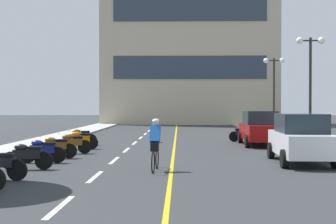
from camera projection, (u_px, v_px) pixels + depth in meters
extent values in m
plane|color=#2D3033|center=(170.00, 145.00, 24.51)|extent=(140.00, 140.00, 0.00)
cube|color=#A8A8A3|center=(52.00, 139.00, 27.68)|extent=(2.40, 72.00, 0.12)
cube|color=#A8A8A3|center=(291.00, 140.00, 27.33)|extent=(2.40, 72.00, 0.12)
cube|color=silver|center=(60.00, 207.00, 9.56)|extent=(0.14, 2.20, 0.01)
cube|color=silver|center=(95.00, 177.00, 13.56)|extent=(0.14, 2.20, 0.01)
cube|color=silver|center=(114.00, 160.00, 17.56)|extent=(0.14, 2.20, 0.01)
cube|color=silver|center=(126.00, 150.00, 21.56)|extent=(0.14, 2.20, 0.01)
cube|color=silver|center=(135.00, 143.00, 25.56)|extent=(0.14, 2.20, 0.01)
cube|color=silver|center=(141.00, 138.00, 29.56)|extent=(0.14, 2.20, 0.01)
cube|color=silver|center=(145.00, 134.00, 33.55)|extent=(0.14, 2.20, 0.01)
cube|color=silver|center=(149.00, 131.00, 37.55)|extent=(0.14, 2.20, 0.01)
cube|color=silver|center=(152.00, 128.00, 41.55)|extent=(0.14, 2.20, 0.01)
cube|color=silver|center=(154.00, 126.00, 45.55)|extent=(0.14, 2.20, 0.01)
cube|color=silver|center=(156.00, 124.00, 49.55)|extent=(0.14, 2.20, 0.01)
cube|color=gold|center=(175.00, 140.00, 27.50)|extent=(0.12, 66.00, 0.01)
cube|color=#BCAD93|center=(189.00, 34.00, 51.56)|extent=(19.32, 6.52, 20.40)
cube|color=#2D3847|center=(190.00, 67.00, 48.31)|extent=(16.23, 0.10, 2.45)
cube|color=#2D3847|center=(190.00, 9.00, 48.21)|extent=(16.23, 0.10, 2.45)
cylinder|color=black|center=(310.00, 91.00, 23.32)|extent=(0.14, 0.14, 5.46)
cylinder|color=black|center=(310.00, 41.00, 23.28)|extent=(1.10, 0.08, 0.08)
sphere|color=white|center=(300.00, 41.00, 23.29)|extent=(0.36, 0.36, 0.36)
sphere|color=white|center=(321.00, 41.00, 23.26)|extent=(0.36, 0.36, 0.36)
cylinder|color=black|center=(274.00, 96.00, 31.32)|extent=(0.14, 0.14, 5.21)
cylinder|color=black|center=(274.00, 61.00, 31.28)|extent=(1.10, 0.08, 0.08)
sphere|color=white|center=(266.00, 61.00, 31.30)|extent=(0.36, 0.36, 0.36)
sphere|color=white|center=(282.00, 61.00, 31.27)|extent=(0.36, 0.36, 0.36)
cylinder|color=black|center=(271.00, 150.00, 18.19)|extent=(0.24, 0.65, 0.64)
cylinder|color=black|center=(314.00, 151.00, 18.08)|extent=(0.24, 0.65, 0.64)
cylinder|color=black|center=(284.00, 159.00, 15.40)|extent=(0.24, 0.65, 0.64)
cylinder|color=black|center=(336.00, 159.00, 15.29)|extent=(0.24, 0.65, 0.64)
cube|color=silver|center=(301.00, 144.00, 16.73)|extent=(1.86, 4.26, 0.80)
cube|color=#1E2833|center=(301.00, 123.00, 16.72)|extent=(1.64, 2.26, 0.70)
cylinder|color=black|center=(240.00, 137.00, 25.47)|extent=(0.22, 0.64, 0.64)
cylinder|color=black|center=(271.00, 137.00, 25.41)|extent=(0.22, 0.64, 0.64)
cylinder|color=black|center=(247.00, 141.00, 22.67)|extent=(0.22, 0.64, 0.64)
cylinder|color=black|center=(282.00, 142.00, 22.61)|extent=(0.22, 0.64, 0.64)
cube|color=maroon|center=(260.00, 132.00, 24.03)|extent=(1.73, 4.21, 0.80)
cube|color=#1E2833|center=(260.00, 118.00, 24.02)|extent=(1.57, 2.21, 0.70)
cylinder|color=black|center=(17.00, 170.00, 12.85)|extent=(0.61, 0.20, 0.60)
cube|color=black|center=(7.00, 155.00, 12.90)|extent=(0.47, 0.31, 0.10)
cylinder|color=black|center=(10.00, 161.00, 15.01)|extent=(0.61, 0.14, 0.60)
cylinder|color=black|center=(44.00, 161.00, 15.06)|extent=(0.61, 0.14, 0.60)
cube|color=black|center=(27.00, 154.00, 15.03)|extent=(0.92, 0.34, 0.28)
ellipsoid|color=black|center=(21.00, 147.00, 15.02)|extent=(0.46, 0.27, 0.22)
cube|color=black|center=(35.00, 148.00, 15.04)|extent=(0.46, 0.27, 0.10)
cylinder|color=silver|center=(10.00, 143.00, 15.00)|extent=(0.07, 0.60, 0.03)
cylinder|color=black|center=(28.00, 155.00, 16.73)|extent=(0.60, 0.13, 0.60)
cylinder|color=black|center=(58.00, 155.00, 16.75)|extent=(0.60, 0.13, 0.60)
cube|color=navy|center=(43.00, 149.00, 16.73)|extent=(0.91, 0.32, 0.28)
ellipsoid|color=navy|center=(37.00, 143.00, 16.73)|extent=(0.45, 0.26, 0.22)
cube|color=black|center=(49.00, 144.00, 16.74)|extent=(0.45, 0.26, 0.10)
cylinder|color=silver|center=(28.00, 139.00, 16.72)|extent=(0.06, 0.60, 0.03)
cylinder|color=black|center=(41.00, 151.00, 18.14)|extent=(0.61, 0.15, 0.60)
cylinder|color=black|center=(69.00, 151.00, 18.21)|extent=(0.61, 0.15, 0.60)
cube|color=brown|center=(55.00, 145.00, 18.17)|extent=(0.92, 0.36, 0.28)
ellipsoid|color=brown|center=(50.00, 140.00, 18.15)|extent=(0.46, 0.28, 0.22)
cube|color=black|center=(62.00, 140.00, 18.18)|extent=(0.46, 0.28, 0.10)
cylinder|color=silver|center=(41.00, 136.00, 18.13)|extent=(0.08, 0.60, 0.03)
cylinder|color=black|center=(59.00, 147.00, 19.82)|extent=(0.61, 0.22, 0.60)
cylinder|color=black|center=(85.00, 147.00, 20.01)|extent=(0.61, 0.22, 0.60)
cube|color=brown|center=(72.00, 142.00, 19.91)|extent=(0.94, 0.46, 0.28)
ellipsoid|color=brown|center=(67.00, 137.00, 19.87)|extent=(0.48, 0.32, 0.22)
cube|color=black|center=(78.00, 137.00, 19.95)|extent=(0.48, 0.32, 0.10)
cylinder|color=silver|center=(59.00, 133.00, 19.81)|extent=(0.15, 0.59, 0.03)
cylinder|color=black|center=(69.00, 143.00, 21.86)|extent=(0.61, 0.18, 0.60)
cylinder|color=black|center=(92.00, 143.00, 21.98)|extent=(0.61, 0.18, 0.60)
cube|color=orange|center=(80.00, 139.00, 21.92)|extent=(0.93, 0.40, 0.28)
ellipsoid|color=orange|center=(76.00, 134.00, 21.89)|extent=(0.47, 0.30, 0.22)
cube|color=black|center=(86.00, 134.00, 21.94)|extent=(0.47, 0.30, 0.10)
cylinder|color=silver|center=(69.00, 131.00, 21.85)|extent=(0.11, 0.60, 0.03)
cylinder|color=black|center=(70.00, 140.00, 23.85)|extent=(0.60, 0.26, 0.60)
cylinder|color=black|center=(91.00, 140.00, 24.12)|extent=(0.60, 0.26, 0.60)
cube|color=brown|center=(81.00, 136.00, 23.98)|extent=(0.94, 0.51, 0.28)
ellipsoid|color=brown|center=(77.00, 132.00, 23.93)|extent=(0.49, 0.35, 0.22)
cube|color=black|center=(85.00, 132.00, 24.04)|extent=(0.49, 0.35, 0.10)
cylinder|color=silver|center=(70.00, 129.00, 23.84)|extent=(0.19, 0.59, 0.03)
cylinder|color=black|center=(252.00, 136.00, 26.59)|extent=(0.61, 0.19, 0.60)
cylinder|color=black|center=(234.00, 137.00, 26.46)|extent=(0.61, 0.19, 0.60)
cube|color=navy|center=(243.00, 133.00, 26.52)|extent=(0.93, 0.41, 0.28)
ellipsoid|color=navy|center=(247.00, 129.00, 26.54)|extent=(0.47, 0.30, 0.22)
cube|color=black|center=(239.00, 129.00, 26.49)|extent=(0.47, 0.30, 0.10)
cylinder|color=silver|center=(252.00, 126.00, 26.58)|extent=(0.12, 0.60, 0.03)
torus|color=black|center=(157.00, 158.00, 15.32)|extent=(0.09, 0.72, 0.72)
torus|color=black|center=(153.00, 162.00, 14.28)|extent=(0.09, 0.72, 0.72)
cylinder|color=red|center=(155.00, 151.00, 14.77)|extent=(0.11, 0.95, 0.04)
cube|color=black|center=(154.00, 145.00, 14.62)|extent=(0.11, 0.21, 0.06)
cylinder|color=red|center=(157.00, 142.00, 15.21)|extent=(0.42, 0.06, 0.03)
cube|color=black|center=(155.00, 147.00, 14.67)|extent=(0.26, 0.38, 0.28)
cube|color=blue|center=(155.00, 134.00, 14.81)|extent=(0.35, 0.48, 0.61)
sphere|color=beige|center=(156.00, 123.00, 14.93)|extent=(0.20, 0.20, 0.20)
ellipsoid|color=white|center=(156.00, 121.00, 14.93)|extent=(0.24, 0.26, 0.16)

